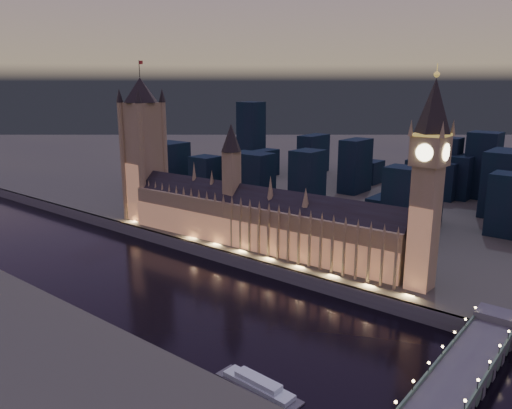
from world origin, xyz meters
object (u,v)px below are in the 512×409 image
Objects in this scene: victoria_tower at (143,143)px; elizabeth_tower at (429,169)px; palace_of_westminster at (254,218)px; river_boat at (258,385)px; westminster_bridge at (463,376)px.

victoria_tower is 1.06× the size of elizabeth_tower.
river_boat is (91.98, -111.52, -24.81)m from palace_of_westminster.
victoria_tower reaches higher than elizabeth_tower.
westminster_bridge is at bearing -14.12° from victoria_tower.
westminster_bridge is at bearing 37.67° from river_boat.
elizabeth_tower is 101.14m from westminster_bridge.
palace_of_westminster is at bearing -0.10° from victoria_tower.
victoria_tower reaches higher than palace_of_westminster.
elizabeth_tower is 3.00× the size of river_boat.
westminster_bridge is at bearing -57.31° from elizabeth_tower.
elizabeth_tower is at bearing 122.69° from westminster_bridge.
westminster_bridge is (151.98, -65.19, -20.38)m from palace_of_westminster.
victoria_tower is 238.22m from river_boat.
victoria_tower is at bearing 179.90° from palace_of_westminster.
elizabeth_tower is (110.03, 0.19, 44.39)m from palace_of_westminster.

